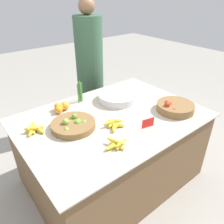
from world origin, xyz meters
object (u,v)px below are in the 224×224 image
Objects in this scene: metal_bowl at (118,97)px; vendor_person at (90,74)px; price_sign at (148,123)px; tomato_basket at (175,107)px; lime_bowl at (73,125)px.

vendor_person reaches higher than metal_bowl.
price_sign is (-0.12, -0.54, 0.00)m from metal_bowl.
tomato_basket is 3.03× the size of price_sign.
vendor_person is (0.29, 1.32, -0.01)m from price_sign.
price_sign is 1.35m from vendor_person.
lime_bowl reaches higher than metal_bowl.
tomato_basket is at bearing -60.58° from metal_bowl.
price_sign is at bearing -175.23° from tomato_basket.
tomato_basket is 0.88× the size of metal_bowl.
vendor_person is (0.17, 0.78, -0.01)m from metal_bowl.
price_sign is at bearing -37.88° from lime_bowl.
metal_bowl is at bearing 89.19° from price_sign.
lime_bowl is 3.20× the size of price_sign.
price_sign is at bearing -102.44° from metal_bowl.
lime_bowl is at bearing 158.74° from tomato_basket.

